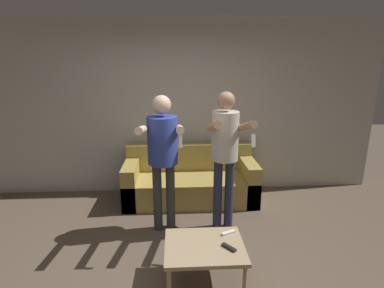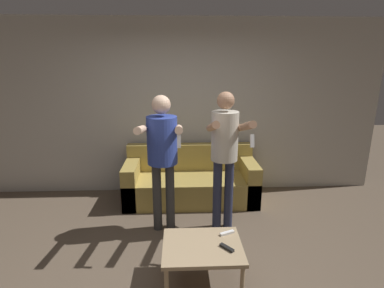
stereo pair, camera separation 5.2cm
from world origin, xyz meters
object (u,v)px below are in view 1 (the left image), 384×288
at_px(couch, 190,182).
at_px(remote_far, 229,233).
at_px(person_standing_left, 163,148).
at_px(person_standing_right, 225,146).
at_px(coffee_table, 204,249).
at_px(remote_near, 229,247).

distance_m(couch, remote_far, 1.70).
height_order(person_standing_left, person_standing_right, person_standing_right).
relative_size(person_standing_right, coffee_table, 2.36).
relative_size(person_standing_left, coffee_table, 2.31).
distance_m(person_standing_left, remote_near, 1.38).
height_order(person_standing_left, coffee_table, person_standing_left).
bearing_deg(coffee_table, remote_near, -17.40).
distance_m(person_standing_right, remote_far, 1.05).
relative_size(person_standing_right, remote_far, 11.39).
bearing_deg(person_standing_right, remote_far, -95.56).
xyz_separation_m(person_standing_left, remote_near, (0.62, -1.05, -0.65)).
height_order(coffee_table, remote_far, remote_far).
bearing_deg(remote_near, couch, 97.50).
xyz_separation_m(person_standing_right, coffee_table, (-0.33, -0.98, -0.71)).
distance_m(person_standing_right, coffee_table, 1.26).
relative_size(couch, person_standing_left, 1.16).
bearing_deg(remote_far, couch, 99.90).
height_order(couch, person_standing_left, person_standing_left).
distance_m(couch, remote_near, 1.93).
relative_size(person_standing_left, person_standing_right, 0.98).
xyz_separation_m(person_standing_left, coffee_table, (0.41, -0.99, -0.70)).
relative_size(couch, coffee_table, 2.67).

